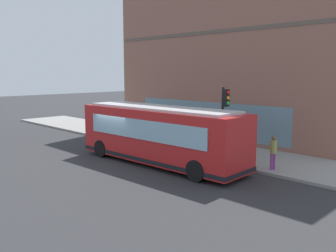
% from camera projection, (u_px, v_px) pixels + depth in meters
% --- Properties ---
extents(ground, '(120.00, 120.00, 0.00)m').
position_uv_depth(ground, '(124.00, 158.00, 20.72)').
color(ground, '#2D2D30').
extents(sidewalk_curb, '(4.78, 40.00, 0.15)m').
position_uv_depth(sidewalk_curb, '(183.00, 145.00, 24.20)').
color(sidewalk_curb, gray).
rests_on(sidewalk_curb, ground).
extents(building_corner, '(7.06, 18.43, 13.70)m').
position_uv_depth(building_corner, '(236.00, 46.00, 27.33)').
color(building_corner, '#8C5B4C').
rests_on(building_corner, ground).
extents(city_bus_nearside, '(2.85, 10.11, 3.07)m').
position_uv_depth(city_bus_nearside, '(160.00, 135.00, 19.15)').
color(city_bus_nearside, red).
rests_on(city_bus_nearside, ground).
extents(traffic_light_near_corner, '(0.32, 0.49, 3.92)m').
position_uv_depth(traffic_light_near_corner, '(225.00, 110.00, 19.15)').
color(traffic_light_near_corner, black).
rests_on(traffic_light_near_corner, sidewalk_curb).
extents(fire_hydrant, '(0.35, 0.35, 0.74)m').
position_uv_depth(fire_hydrant, '(252.00, 150.00, 20.37)').
color(fire_hydrant, red).
rests_on(fire_hydrant, sidewalk_curb).
extents(pedestrian_near_hydrant, '(0.32, 0.32, 1.68)m').
position_uv_depth(pedestrian_near_hydrant, '(273.00, 150.00, 17.53)').
color(pedestrian_near_hydrant, '#8C3F8C').
rests_on(pedestrian_near_hydrant, sidewalk_curb).
extents(pedestrian_near_building_entrance, '(0.32, 0.32, 1.79)m').
position_uv_depth(pedestrian_near_building_entrance, '(133.00, 120.00, 27.94)').
color(pedestrian_near_building_entrance, '#8C3F8C').
rests_on(pedestrian_near_building_entrance, sidewalk_curb).
extents(pedestrian_by_light_pole, '(0.32, 0.32, 1.69)m').
position_uv_depth(pedestrian_by_light_pole, '(166.00, 129.00, 24.01)').
color(pedestrian_by_light_pole, '#8C3F8C').
rests_on(pedestrian_by_light_pole, sidewalk_curb).
extents(newspaper_vending_box, '(0.44, 0.42, 0.90)m').
position_uv_depth(newspaper_vending_box, '(184.00, 131.00, 26.36)').
color(newspaper_vending_box, '#263F99').
rests_on(newspaper_vending_box, sidewalk_curb).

